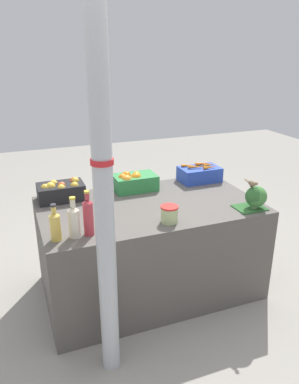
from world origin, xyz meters
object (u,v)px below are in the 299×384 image
(juice_bottle_golden, at_px, (55,225))
(carrot_crate, at_px, (200,174))
(apple_crate, at_px, (61,191))
(orange_crate, at_px, (134,182))
(pickle_jar, at_px, (169,214))
(broccoli_pile, at_px, (255,197))
(juice_bottle_ruby, at_px, (88,216))
(juice_bottle_cloudy, at_px, (74,221))
(sparrow_bird, at_px, (252,183))
(support_pole, at_px, (103,184))

(juice_bottle_golden, bearing_deg, carrot_crate, 26.05)
(apple_crate, bearing_deg, orange_crate, -0.40)
(carrot_crate, relative_size, pickle_jar, 2.89)
(carrot_crate, bearing_deg, pickle_jar, -131.26)
(broccoli_pile, xyz_separation_m, juice_bottle_golden, (-1.44, 0.04, 0.01))
(pickle_jar, bearing_deg, orange_crate, 92.14)
(apple_crate, distance_m, orange_crate, 0.60)
(apple_crate, height_order, pickle_jar, apple_crate)
(carrot_crate, xyz_separation_m, pickle_jar, (-0.59, -0.68, -0.01))
(broccoli_pile, bearing_deg, pickle_jar, 178.27)
(juice_bottle_ruby, height_order, pickle_jar, juice_bottle_ruby)
(broccoli_pile, height_order, juice_bottle_golden, juice_bottle_golden)
(juice_bottle_cloudy, height_order, sparrow_bird, juice_bottle_cloudy)
(broccoli_pile, relative_size, sparrow_bird, 1.62)
(apple_crate, xyz_separation_m, pickle_jar, (0.62, -0.68, -0.02))
(juice_bottle_golden, xyz_separation_m, sparrow_bird, (1.41, -0.03, 0.10))
(juice_bottle_cloudy, bearing_deg, carrot_crate, 28.13)
(juice_bottle_cloudy, distance_m, sparrow_bird, 1.29)
(apple_crate, bearing_deg, juice_bottle_ruby, -83.71)
(support_pole, bearing_deg, broccoli_pile, 14.39)
(support_pole, distance_m, juice_bottle_golden, 0.55)
(juice_bottle_golden, bearing_deg, juice_bottle_ruby, -0.00)
(juice_bottle_golden, height_order, juice_bottle_ruby, juice_bottle_ruby)
(support_pole, height_order, pickle_jar, support_pole)
(juice_bottle_ruby, distance_m, pickle_jar, 0.55)
(juice_bottle_ruby, bearing_deg, orange_crate, 51.31)
(orange_crate, height_order, juice_bottle_cloudy, juice_bottle_cloudy)
(support_pole, distance_m, carrot_crate, 1.56)
(broccoli_pile, relative_size, juice_bottle_cloudy, 0.82)
(orange_crate, height_order, sparrow_bird, sparrow_bird)
(orange_crate, xyz_separation_m, juice_bottle_ruby, (-0.53, -0.66, 0.05))
(carrot_crate, relative_size, juice_bottle_golden, 1.47)
(orange_crate, distance_m, juice_bottle_ruby, 0.84)
(broccoli_pile, height_order, sparrow_bird, sparrow_bird)
(support_pole, height_order, orange_crate, support_pole)
(juice_bottle_golden, xyz_separation_m, juice_bottle_ruby, (0.21, -0.00, 0.03))
(support_pole, relative_size, carrot_crate, 6.84)
(support_pole, distance_m, juice_bottle_cloudy, 0.50)
(sparrow_bird, bearing_deg, pickle_jar, -96.34)
(juice_bottle_golden, relative_size, juice_bottle_ruby, 0.81)
(orange_crate, relative_size, juice_bottle_cloudy, 1.31)
(support_pole, xyz_separation_m, carrot_crate, (1.12, 1.01, -0.39))
(juice_bottle_golden, bearing_deg, support_pole, -56.85)
(juice_bottle_golden, bearing_deg, pickle_jar, -1.32)
(juice_bottle_golden, distance_m, pickle_jar, 0.76)
(apple_crate, xyz_separation_m, sparrow_bird, (1.27, -0.69, 0.13))
(support_pole, relative_size, juice_bottle_ruby, 8.10)
(sparrow_bird, bearing_deg, apple_crate, -123.86)
(carrot_crate, bearing_deg, sparrow_bird, -85.58)
(orange_crate, distance_m, broccoli_pile, 0.99)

